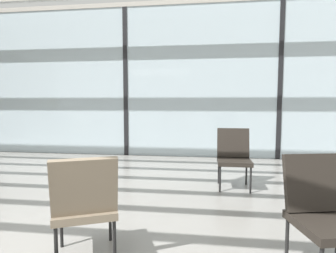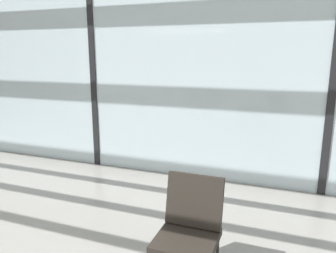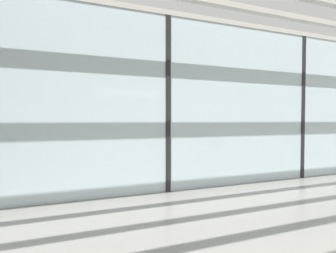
# 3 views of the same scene
# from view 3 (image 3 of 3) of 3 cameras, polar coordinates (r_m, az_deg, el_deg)

# --- Properties ---
(glass_curtain_wall) EXTENTS (14.00, 0.08, 3.47)m
(glass_curtain_wall) POSITION_cam_3_polar(r_m,az_deg,el_deg) (4.56, -0.16, 5.54)
(glass_curtain_wall) COLOR silver
(glass_curtain_wall) RESTS_ON ground
(window_mullion_1) EXTENTS (0.10, 0.12, 3.47)m
(window_mullion_1) POSITION_cam_3_polar(r_m,az_deg,el_deg) (4.56, -0.16, 5.54)
(window_mullion_1) COLOR black
(window_mullion_1) RESTS_ON ground
(window_mullion_2) EXTENTS (0.10, 0.12, 3.47)m
(window_mullion_2) POSITION_cam_3_polar(r_m,az_deg,el_deg) (6.57, 30.29, 4.10)
(window_mullion_2) COLOR black
(window_mullion_2) RESTS_ON ground
(parked_airplane) EXTENTS (12.49, 4.52, 4.52)m
(parked_airplane) POSITION_cam_3_polar(r_m,az_deg,el_deg) (9.03, -21.12, 6.79)
(parked_airplane) COLOR silver
(parked_airplane) RESTS_ON ground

